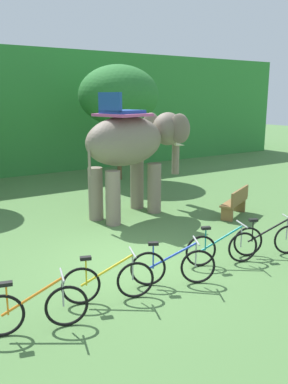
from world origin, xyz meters
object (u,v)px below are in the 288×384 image
(bike_teal, at_px, (222,248))
(elephant, at_px, (133,145))
(bike_yellow, at_px, (108,281))
(bike_blue, at_px, (173,266))
(bike_orange, at_px, (34,309))
(tree_left, at_px, (119,96))
(bike_black, at_px, (268,239))
(wooden_bench, at_px, (236,201))

(bike_teal, bearing_deg, elephant, 83.27)
(bike_yellow, distance_m, bike_blue, 1.40)
(elephant, distance_m, bike_blue, 5.48)
(bike_orange, relative_size, bike_yellow, 1.02)
(tree_left, relative_size, bike_blue, 3.26)
(elephant, distance_m, bike_black, 5.13)
(elephant, xyz_separation_m, bike_teal, (-0.54, -4.54, -1.82))
(bike_black, distance_m, wooden_bench, 3.20)
(bike_teal, bearing_deg, bike_blue, -172.45)
(bike_orange, distance_m, bike_blue, 2.85)
(bike_yellow, bearing_deg, bike_blue, -4.63)
(bike_yellow, xyz_separation_m, bike_black, (4.21, -0.11, 0.00))
(bike_yellow, bearing_deg, bike_teal, 1.75)
(elephant, height_order, bike_teal, elephant)
(bike_orange, height_order, bike_blue, same)
(elephant, distance_m, bike_teal, 4.92)
(bike_teal, distance_m, wooden_bench, 3.91)
(elephant, bearing_deg, bike_black, -80.93)
(tree_left, distance_m, elephant, 5.77)
(elephant, xyz_separation_m, bike_blue, (-2.06, -4.74, -1.82))
(wooden_bench, bearing_deg, bike_yellow, -156.49)
(tree_left, height_order, bike_teal, tree_left)
(elephant, bearing_deg, bike_blue, -113.49)
(bike_black, bearing_deg, elephant, 99.07)
(bike_yellow, distance_m, bike_teal, 2.92)
(tree_left, relative_size, elephant, 1.18)
(tree_left, height_order, bike_blue, tree_left)
(bike_teal, height_order, wooden_bench, bike_teal)
(bike_orange, height_order, bike_teal, same)
(tree_left, bearing_deg, bike_teal, -107.15)
(bike_blue, bearing_deg, tree_left, 65.37)
(tree_left, height_order, elephant, tree_left)
(bike_yellow, xyz_separation_m, bike_teal, (2.92, 0.09, 0.00))
(wooden_bench, bearing_deg, bike_teal, -140.44)
(bike_orange, distance_m, bike_teal, 4.38)
(elephant, relative_size, bike_yellow, 2.61)
(bike_blue, height_order, wooden_bench, bike_blue)
(elephant, height_order, bike_orange, elephant)
(wooden_bench, bearing_deg, bike_black, -122.63)
(bike_orange, bearing_deg, bike_teal, 4.12)
(bike_black, bearing_deg, wooden_bench, 57.37)
(elephant, bearing_deg, bike_teal, -96.73)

